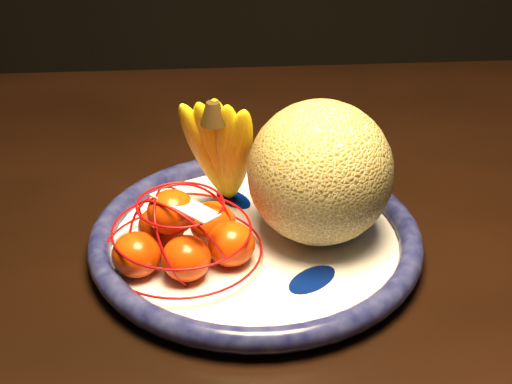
{
  "coord_description": "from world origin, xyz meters",
  "views": [
    {
      "loc": [
        0.1,
        -0.73,
        1.22
      ],
      "look_at": [
        0.07,
        0.0,
        0.79
      ],
      "focal_mm": 55.0,
      "sensor_mm": 36.0,
      "label": 1
    }
  ],
  "objects_px": {
    "cantaloupe": "(320,172)",
    "mandarin_bag": "(183,236)",
    "fruit_bowl": "(256,240)",
    "dining_table": "(216,246)",
    "banana_bunch": "(222,147)"
  },
  "relations": [
    {
      "from": "banana_bunch",
      "to": "mandarin_bag",
      "type": "distance_m",
      "value": 0.12
    },
    {
      "from": "cantaloupe",
      "to": "banana_bunch",
      "type": "distance_m",
      "value": 0.12
    },
    {
      "from": "cantaloupe",
      "to": "mandarin_bag",
      "type": "relative_size",
      "value": 0.85
    },
    {
      "from": "dining_table",
      "to": "banana_bunch",
      "type": "height_order",
      "value": "banana_bunch"
    },
    {
      "from": "fruit_bowl",
      "to": "cantaloupe",
      "type": "height_order",
      "value": "cantaloupe"
    },
    {
      "from": "cantaloupe",
      "to": "dining_table",
      "type": "bearing_deg",
      "value": 140.75
    },
    {
      "from": "cantaloupe",
      "to": "mandarin_bag",
      "type": "xyz_separation_m",
      "value": [
        -0.14,
        -0.05,
        -0.05
      ]
    },
    {
      "from": "banana_bunch",
      "to": "mandarin_bag",
      "type": "height_order",
      "value": "banana_bunch"
    },
    {
      "from": "dining_table",
      "to": "fruit_bowl",
      "type": "bearing_deg",
      "value": -70.68
    },
    {
      "from": "fruit_bowl",
      "to": "banana_bunch",
      "type": "relative_size",
      "value": 2.25
    },
    {
      "from": "dining_table",
      "to": "banana_bunch",
      "type": "bearing_deg",
      "value": -80.7
    },
    {
      "from": "dining_table",
      "to": "mandarin_bag",
      "type": "xyz_separation_m",
      "value": [
        -0.02,
        -0.16,
        0.12
      ]
    },
    {
      "from": "fruit_bowl",
      "to": "cantaloupe",
      "type": "relative_size",
      "value": 2.33
    },
    {
      "from": "dining_table",
      "to": "mandarin_bag",
      "type": "distance_m",
      "value": 0.2
    },
    {
      "from": "cantaloupe",
      "to": "mandarin_bag",
      "type": "height_order",
      "value": "cantaloupe"
    }
  ]
}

